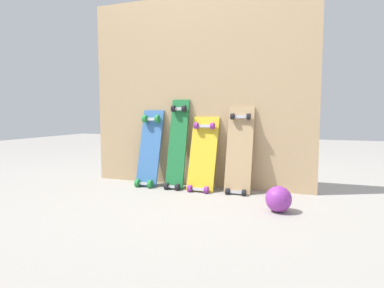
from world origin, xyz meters
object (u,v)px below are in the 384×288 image
at_px(skateboard_green, 177,148).
at_px(skateboard_blue, 149,151).
at_px(rubber_ball, 279,199).
at_px(skateboard_yellow, 203,158).
at_px(skateboard_natural, 239,154).

bearing_deg(skateboard_green, skateboard_blue, -179.42).
bearing_deg(rubber_ball, skateboard_blue, 159.71).
bearing_deg(skateboard_green, skateboard_yellow, -2.10).
relative_size(skateboard_blue, skateboard_green, 0.88).
bearing_deg(skateboard_yellow, skateboard_green, 177.90).
bearing_deg(rubber_ball, skateboard_yellow, 147.36).
relative_size(skateboard_yellow, rubber_ball, 4.03).
bearing_deg(skateboard_natural, skateboard_blue, -179.24).
xyz_separation_m(skateboard_natural, rubber_ball, (0.36, -0.44, -0.23)).
distance_m(skateboard_yellow, rubber_ball, 0.81).
height_order(skateboard_yellow, skateboard_natural, skateboard_natural).
bearing_deg(skateboard_green, skateboard_natural, 0.84).
bearing_deg(skateboard_yellow, skateboard_blue, 179.32).
bearing_deg(skateboard_yellow, rubber_ball, -32.64).
bearing_deg(rubber_ball, skateboard_natural, 129.00).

